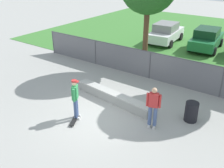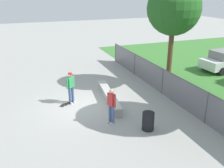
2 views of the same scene
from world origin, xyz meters
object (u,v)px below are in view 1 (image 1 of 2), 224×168
at_px(skateboarder, 75,97).
at_px(car_green, 207,39).
at_px(car_white, 166,33).
at_px(concrete_ledge, 113,97).
at_px(skateboard, 74,121).
at_px(trash_bin, 191,112).
at_px(bystander, 153,106).

distance_m(skateboarder, car_green, 13.18).
bearing_deg(car_white, concrete_ledge, -78.20).
height_order(skateboard, car_white, car_white).
bearing_deg(trash_bin, car_white, 120.25).
bearing_deg(car_white, trash_bin, -59.75).
bearing_deg(car_green, car_white, -177.51).
distance_m(concrete_ledge, skateboarder, 2.32).
height_order(concrete_ledge, bystander, bystander).
bearing_deg(bystander, car_white, 112.52).
relative_size(skateboard, bystander, 0.44).
xyz_separation_m(car_white, bystander, (4.81, -11.61, 0.17)).
distance_m(bystander, trash_bin, 1.89).
bearing_deg(car_white, skateboarder, -82.06).
bearing_deg(car_green, skateboard, -95.95).
distance_m(car_white, trash_bin, 11.83).
bearing_deg(car_green, bystander, -82.79).
height_order(concrete_ledge, skateboard, concrete_ledge).
relative_size(skateboarder, car_white, 0.42).
bearing_deg(skateboard, bystander, 29.67).
relative_size(skateboard, trash_bin, 0.91).
xyz_separation_m(car_white, trash_bin, (5.96, -10.21, -0.40)).
distance_m(car_white, car_green, 3.33).
xyz_separation_m(car_green, bystander, (1.49, -11.75, 0.17)).
distance_m(skateboard, trash_bin, 5.06).
xyz_separation_m(skateboarder, skateboard, (0.13, -0.31, -0.96)).
bearing_deg(concrete_ledge, car_green, 84.43).
distance_m(skateboarder, skateboard, 1.01).
bearing_deg(car_green, trash_bin, -75.75).
relative_size(car_white, trash_bin, 4.91).
height_order(bystander, trash_bin, bystander).
distance_m(skateboarder, bystander, 3.29).
bearing_deg(skateboarder, bystander, 23.93).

